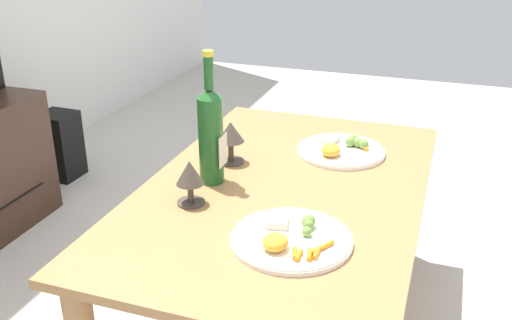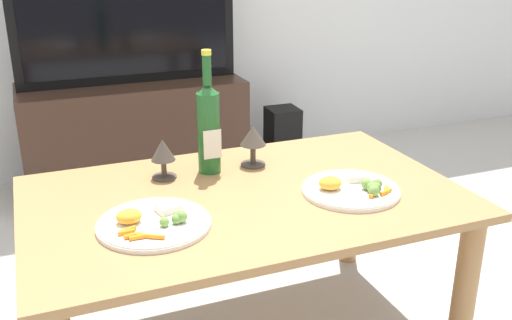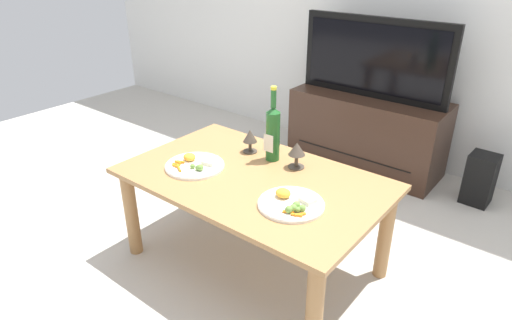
% 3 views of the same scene
% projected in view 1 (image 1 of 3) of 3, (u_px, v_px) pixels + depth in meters
% --- Properties ---
extents(dining_table, '(1.26, 0.79, 0.52)m').
position_uv_depth(dining_table, '(284.00, 211.00, 1.73)').
color(dining_table, '#9E7042').
rests_on(dining_table, ground_plane).
extents(floor_speaker, '(0.17, 0.17, 0.34)m').
position_uv_depth(floor_speaker, '(60.00, 145.00, 2.91)').
color(floor_speaker, black).
rests_on(floor_speaker, ground_plane).
extents(wine_bottle, '(0.07, 0.07, 0.39)m').
position_uv_depth(wine_bottle, '(211.00, 132.00, 1.66)').
color(wine_bottle, '#1E5923').
rests_on(wine_bottle, dining_table).
extents(goblet_left, '(0.08, 0.08, 0.13)m').
position_uv_depth(goblet_left, '(190.00, 176.00, 1.56)').
color(goblet_left, '#473D33').
rests_on(goblet_left, dining_table).
extents(goblet_right, '(0.09, 0.09, 0.14)m').
position_uv_depth(goblet_right, '(231.00, 135.00, 1.81)').
color(goblet_right, '#473D33').
rests_on(goblet_right, dining_table).
extents(dinner_plate_left, '(0.30, 0.30, 0.05)m').
position_uv_depth(dinner_plate_left, '(291.00, 238.00, 1.40)').
color(dinner_plate_left, white).
rests_on(dinner_plate_left, dining_table).
extents(dinner_plate_right, '(0.29, 0.29, 0.05)m').
position_uv_depth(dinner_plate_right, '(341.00, 150.00, 1.91)').
color(dinner_plate_right, white).
rests_on(dinner_plate_right, dining_table).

